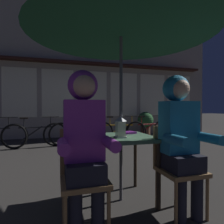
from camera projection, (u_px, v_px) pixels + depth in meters
The scene contains 15 objects.
ground_plane at pixel (121, 200), 2.21m from camera, with size 60.00×60.00×0.00m, color #2D2B28.
cafe_table at pixel (121, 145), 2.20m from camera, with size 0.72×0.72×0.74m.
patio_umbrella at pixel (121, 20), 2.17m from camera, with size 2.10×2.10×2.31m.
lantern at pixel (120, 126), 2.08m from camera, with size 0.11×0.11×0.23m.
chair_left at pixel (83, 172), 1.71m from camera, with size 0.40×0.40×0.87m.
chair_right at pixel (176, 163), 1.98m from camera, with size 0.40×0.40×0.87m.
person_left_hooded at pixel (84, 133), 1.65m from camera, with size 0.45×0.56×1.40m.
person_right_hooded at pixel (180, 130), 1.92m from camera, with size 0.45×0.56×1.40m.
shopfront_building at pixel (91, 56), 7.50m from camera, with size 10.00×0.93×6.20m.
bicycle_second at pixel (35, 135), 5.17m from camera, with size 1.68×0.19×0.84m.
bicycle_third at pixel (79, 133), 5.56m from camera, with size 1.68×0.21×0.84m.
bicycle_fourth at pixel (119, 132), 5.85m from camera, with size 1.64×0.45×0.84m.
bicycle_fifth at pixel (149, 130), 6.18m from camera, with size 1.66×0.33×0.84m.
book at pixel (127, 133), 2.41m from camera, with size 0.20×0.14×0.02m, color #661E7A.
potted_plant at pixel (145, 122), 7.30m from camera, with size 0.60×0.60×0.92m.
Camera 1 is at (-0.71, -2.08, 1.06)m, focal length 30.77 mm.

